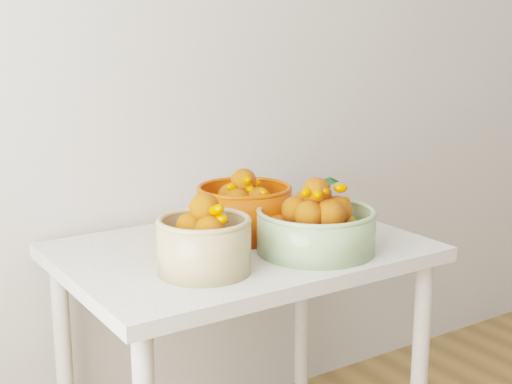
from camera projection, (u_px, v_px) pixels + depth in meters
table at (241, 277)px, 2.05m from camera, size 1.00×0.70×0.75m
bowl_cream at (204, 243)px, 1.79m from camera, size 0.28×0.28×0.21m
bowl_green at (316, 226)px, 1.95m from camera, size 0.42×0.42×0.21m
bowl_orange at (244, 209)px, 2.10m from camera, size 0.29×0.29×0.20m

